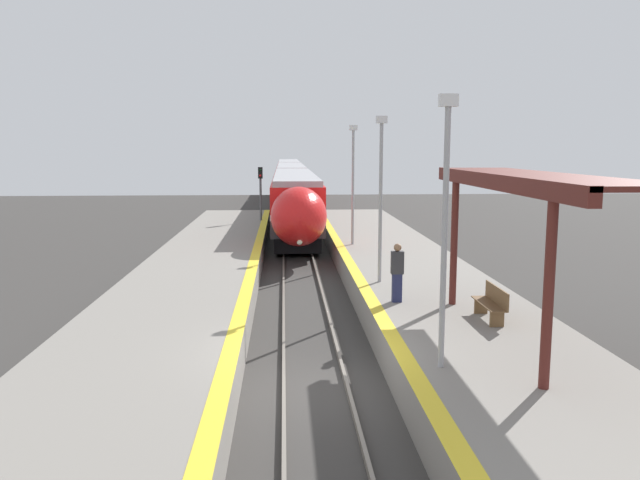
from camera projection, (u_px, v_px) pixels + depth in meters
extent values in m
plane|color=#383533|center=(316.00, 391.00, 14.11)|extent=(120.00, 120.00, 0.00)
cube|color=slate|center=(284.00, 389.00, 14.06)|extent=(0.08, 90.00, 0.15)
cube|color=slate|center=(347.00, 387.00, 14.14)|extent=(0.08, 90.00, 0.15)
cube|color=black|center=(295.00, 224.00, 39.90)|extent=(2.38, 17.98, 0.86)
cube|color=#38383D|center=(295.00, 210.00, 39.78)|extent=(2.71, 19.54, 0.87)
cube|color=white|center=(294.00, 201.00, 39.69)|extent=(2.72, 19.54, 0.30)
cube|color=red|center=(294.00, 188.00, 39.57)|extent=(2.71, 19.54, 1.32)
cube|color=black|center=(294.00, 189.00, 39.58)|extent=(2.73, 17.98, 0.73)
cube|color=#9E9EA3|center=(294.00, 176.00, 39.45)|extent=(2.43, 19.54, 0.30)
cylinder|color=black|center=(283.00, 243.00, 32.82)|extent=(0.12, 0.95, 0.95)
cylinder|color=black|center=(311.00, 243.00, 32.90)|extent=(0.12, 0.95, 0.95)
cylinder|color=black|center=(283.00, 238.00, 34.99)|extent=(0.12, 0.95, 0.95)
cylinder|color=black|center=(309.00, 237.00, 35.07)|extent=(0.12, 0.95, 0.95)
cylinder|color=black|center=(283.00, 218.00, 44.79)|extent=(0.12, 0.95, 0.95)
cylinder|color=black|center=(303.00, 218.00, 44.87)|extent=(0.12, 0.95, 0.95)
cylinder|color=black|center=(283.00, 215.00, 46.96)|extent=(0.12, 0.95, 0.95)
cylinder|color=black|center=(302.00, 215.00, 47.04)|extent=(0.12, 0.95, 0.95)
ellipsoid|color=red|center=(299.00, 216.00, 28.75)|extent=(2.60, 3.83, 2.74)
ellipsoid|color=black|center=(299.00, 208.00, 28.21)|extent=(1.89, 2.24, 1.40)
sphere|color=#F9F4CC|center=(300.00, 242.00, 27.47)|extent=(0.24, 0.24, 0.24)
cube|color=black|center=(291.00, 198.00, 59.99)|extent=(2.38, 17.98, 0.86)
cube|color=#38383D|center=(291.00, 189.00, 59.87)|extent=(2.71, 19.54, 0.87)
cube|color=white|center=(291.00, 183.00, 59.78)|extent=(2.72, 19.54, 0.30)
cube|color=red|center=(291.00, 175.00, 59.66)|extent=(2.71, 19.54, 1.32)
cube|color=black|center=(291.00, 175.00, 59.67)|extent=(2.73, 17.98, 0.73)
cube|color=#9E9EA3|center=(291.00, 166.00, 59.54)|extent=(2.43, 19.54, 0.30)
cylinder|color=black|center=(283.00, 207.00, 52.91)|extent=(0.12, 0.95, 0.95)
cylinder|color=black|center=(300.00, 207.00, 52.99)|extent=(0.12, 0.95, 0.95)
cylinder|color=black|center=(283.00, 205.00, 55.08)|extent=(0.12, 0.95, 0.95)
cylinder|color=black|center=(300.00, 205.00, 55.17)|extent=(0.12, 0.95, 0.95)
cylinder|color=black|center=(283.00, 196.00, 64.88)|extent=(0.12, 0.95, 0.95)
cylinder|color=black|center=(297.00, 196.00, 64.96)|extent=(0.12, 0.95, 0.95)
cylinder|color=black|center=(283.00, 195.00, 67.05)|extent=(0.12, 0.95, 0.95)
cylinder|color=black|center=(297.00, 195.00, 67.13)|extent=(0.12, 0.95, 0.95)
cube|color=black|center=(289.00, 186.00, 80.08)|extent=(2.38, 17.98, 0.86)
cube|color=#38383D|center=(289.00, 179.00, 79.96)|extent=(2.71, 19.54, 0.87)
cube|color=white|center=(289.00, 174.00, 79.87)|extent=(2.72, 19.54, 0.30)
cube|color=red|center=(289.00, 168.00, 79.75)|extent=(2.71, 19.54, 1.32)
cube|color=black|center=(289.00, 169.00, 79.76)|extent=(2.73, 17.98, 0.73)
cube|color=#9E9EA3|center=(289.00, 162.00, 79.64)|extent=(2.43, 19.54, 0.30)
cylinder|color=black|center=(283.00, 191.00, 73.00)|extent=(0.12, 0.95, 0.95)
cylinder|color=black|center=(296.00, 191.00, 73.08)|extent=(0.12, 0.95, 0.95)
cylinder|color=black|center=(283.00, 190.00, 75.17)|extent=(0.12, 0.95, 0.95)
cylinder|color=black|center=(295.00, 190.00, 75.26)|extent=(0.12, 0.95, 0.95)
cylinder|color=black|center=(283.00, 185.00, 84.97)|extent=(0.12, 0.95, 0.95)
cylinder|color=black|center=(294.00, 185.00, 85.05)|extent=(0.12, 0.95, 0.95)
cylinder|color=black|center=(283.00, 184.00, 87.14)|extent=(0.12, 0.95, 0.95)
cylinder|color=black|center=(294.00, 184.00, 87.22)|extent=(0.12, 0.95, 0.95)
cube|color=gray|center=(494.00, 367.00, 14.28)|extent=(4.82, 64.00, 0.97)
cube|color=yellow|center=(399.00, 348.00, 14.08)|extent=(0.40, 64.00, 0.01)
cube|color=gray|center=(136.00, 374.00, 13.81)|extent=(4.60, 64.00, 0.97)
cube|color=yellow|center=(231.00, 351.00, 13.86)|extent=(0.40, 64.00, 0.01)
cube|color=brown|center=(497.00, 319.00, 15.72)|extent=(0.36, 0.06, 0.42)
cube|color=brown|center=(481.00, 306.00, 16.99)|extent=(0.36, 0.06, 0.42)
cube|color=brown|center=(489.00, 304.00, 16.32)|extent=(0.44, 1.72, 0.03)
cube|color=brown|center=(497.00, 295.00, 16.30)|extent=(0.04, 1.72, 0.44)
cube|color=navy|center=(397.00, 288.00, 18.26)|extent=(0.28, 0.20, 0.84)
cube|color=#333338|center=(397.00, 263.00, 18.15)|extent=(0.36, 0.22, 0.67)
sphere|color=#936B4C|center=(398.00, 247.00, 18.09)|extent=(0.23, 0.23, 0.23)
cylinder|color=#59595E|center=(261.00, 207.00, 38.82)|extent=(0.14, 0.14, 3.59)
cube|color=black|center=(260.00, 173.00, 38.50)|extent=(0.28, 0.20, 0.70)
sphere|color=black|center=(260.00, 170.00, 38.37)|extent=(0.14, 0.14, 0.14)
sphere|color=red|center=(260.00, 176.00, 38.42)|extent=(0.14, 0.14, 0.14)
cylinder|color=#9E9EA3|center=(444.00, 241.00, 12.50)|extent=(0.12, 0.12, 5.28)
cube|color=silver|center=(448.00, 100.00, 12.09)|extent=(0.36, 0.20, 0.24)
cylinder|color=#9E9EA3|center=(381.00, 204.00, 20.70)|extent=(0.12, 0.12, 5.28)
cube|color=silver|center=(382.00, 120.00, 20.30)|extent=(0.36, 0.20, 0.24)
cylinder|color=#9E9EA3|center=(353.00, 188.00, 28.90)|extent=(0.12, 0.12, 5.28)
cube|color=silver|center=(353.00, 128.00, 28.50)|extent=(0.36, 0.20, 0.24)
cylinder|color=#511E19|center=(548.00, 294.00, 11.47)|extent=(0.20, 0.20, 3.62)
cylinder|color=#511E19|center=(454.00, 242.00, 17.80)|extent=(0.20, 0.20, 3.62)
cube|color=#511E19|center=(494.00, 181.00, 14.36)|extent=(0.24, 9.41, 0.36)
cube|color=#511E19|center=(533.00, 176.00, 14.39)|extent=(2.00, 9.41, 0.10)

